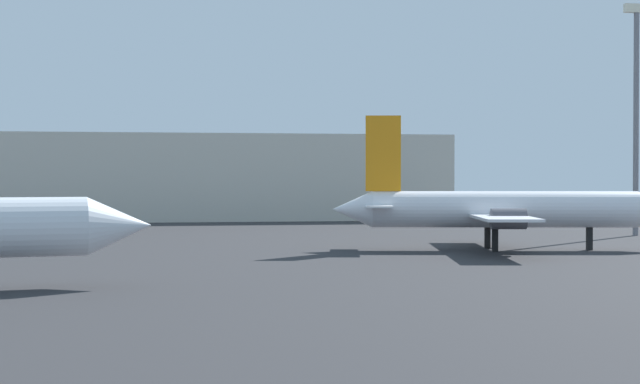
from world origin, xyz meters
TOP-DOWN VIEW (x-y plane):
  - airplane_distant at (22.46, 58.39)m, footprint 25.53×19.27m
  - light_mast_right at (40.67, 72.57)m, footprint 2.40×0.50m
  - terminal_building at (-11.18, 114.72)m, footprint 88.54×21.85m

SIDE VIEW (x-z plane):
  - airplane_distant at x=22.46m, z-range -1.95..7.99m
  - terminal_building at x=-11.18m, z-range 0.00..10.66m
  - light_mast_right at x=40.67m, z-range 1.28..22.57m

